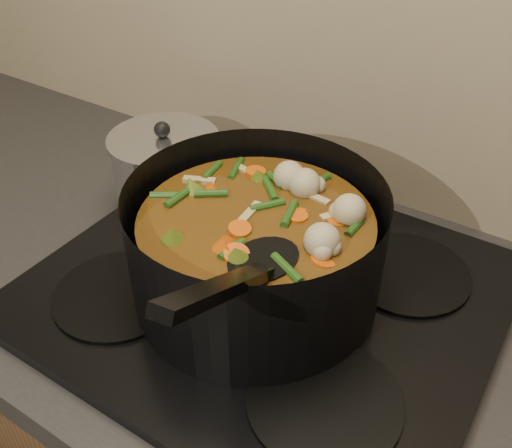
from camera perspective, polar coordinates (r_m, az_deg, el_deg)
The scene contains 3 objects.
stovetop at distance 0.82m, azimuth 1.00°, elevation -6.54°, with size 0.62×0.54×0.03m.
stockpot at distance 0.75m, azimuth 0.00°, elevation -2.48°, with size 0.35×0.45×0.25m.
saucepan at distance 0.96m, azimuth -8.95°, elevation 5.46°, with size 0.18×0.18×0.15m.
Camera 1 is at (0.31, 1.42, 1.49)m, focal length 40.00 mm.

